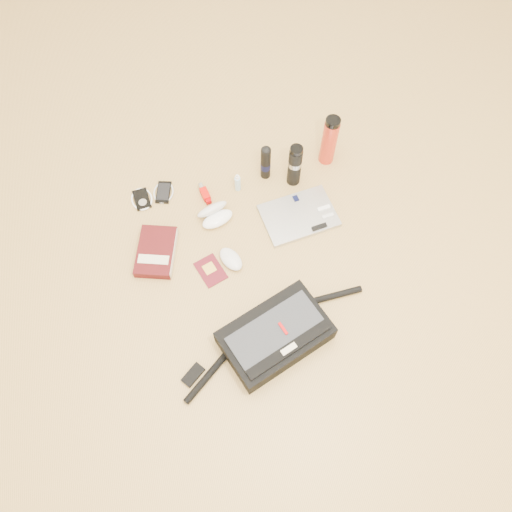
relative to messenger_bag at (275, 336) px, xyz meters
name	(u,v)px	position (x,y,z in m)	size (l,w,h in m)	color
ground	(254,272)	(-0.01, 0.29, -0.05)	(4.00, 4.00, 0.00)	tan
messenger_bag	(275,336)	(0.00, 0.00, 0.00)	(0.76, 0.36, 0.11)	black
laptop	(299,216)	(0.24, 0.50, -0.04)	(0.33, 0.25, 0.03)	#ADADAF
book	(156,252)	(-0.38, 0.47, -0.03)	(0.21, 0.26, 0.04)	#400B0D
passport	(211,270)	(-0.18, 0.34, -0.05)	(0.13, 0.15, 0.01)	#530D17
mouse	(231,259)	(-0.09, 0.37, -0.03)	(0.11, 0.14, 0.04)	silver
sunglasses_case	(215,214)	(-0.11, 0.58, -0.02)	(0.17, 0.15, 0.08)	white
ipod	(142,199)	(-0.40, 0.75, -0.04)	(0.10, 0.11, 0.01)	black
phone	(164,192)	(-0.30, 0.76, -0.04)	(0.11, 0.12, 0.01)	black
inhaler	(205,193)	(-0.13, 0.71, -0.04)	(0.04, 0.11, 0.03)	#C30D06
spray_bottle	(238,183)	(0.02, 0.71, -0.01)	(0.03, 0.03, 0.10)	#ACDAF1
aerosol_can	(266,162)	(0.16, 0.75, 0.04)	(0.05, 0.05, 0.19)	black
thermos_black	(295,165)	(0.27, 0.69, 0.06)	(0.07, 0.07, 0.23)	black
thermos_red	(329,141)	(0.45, 0.77, 0.08)	(0.07, 0.07, 0.26)	red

